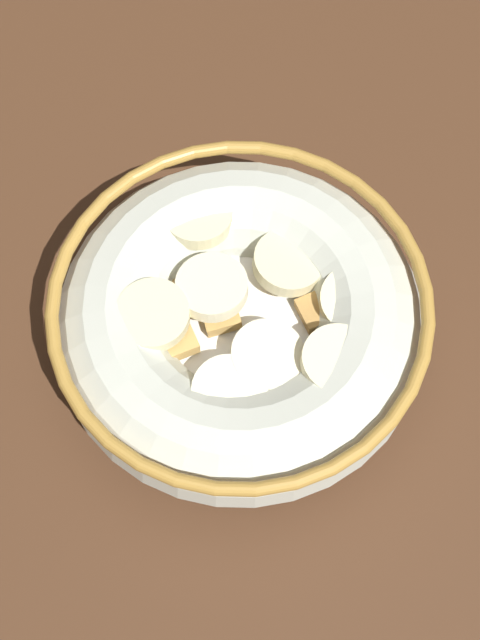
% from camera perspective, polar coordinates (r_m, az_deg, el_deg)
% --- Properties ---
extents(ground_plane, '(1.25, 1.25, 0.02)m').
position_cam_1_polar(ground_plane, '(0.42, 0.00, -2.21)').
color(ground_plane, '#472B19').
extents(cereal_bowl, '(0.16, 0.16, 0.05)m').
position_cam_1_polar(cereal_bowl, '(0.39, 0.02, -0.19)').
color(cereal_bowl, beige).
rests_on(cereal_bowl, ground_plane).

